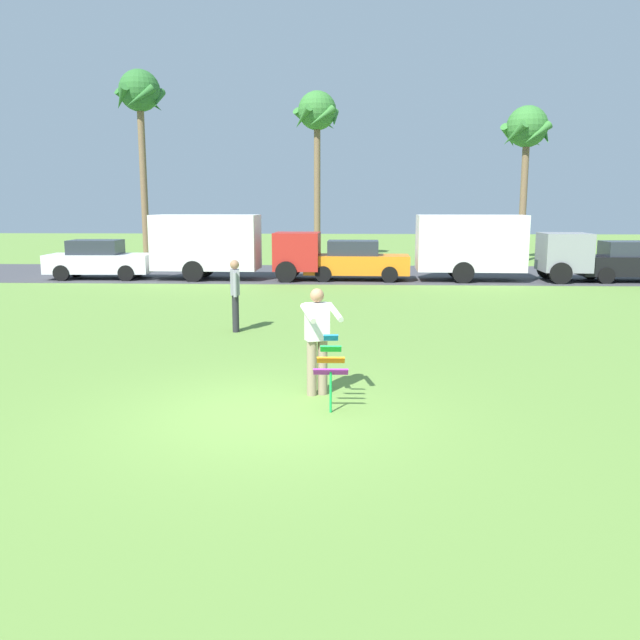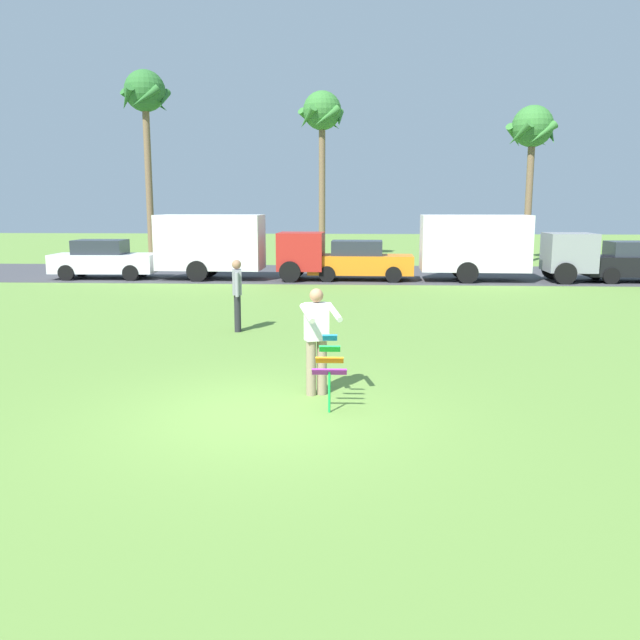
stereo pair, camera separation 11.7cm
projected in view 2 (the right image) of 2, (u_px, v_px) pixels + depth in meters
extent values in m
plane|color=olive|center=(263.00, 415.00, 9.61)|extent=(120.00, 120.00, 0.00)
cube|color=#424247|center=(326.00, 274.00, 29.11)|extent=(120.00, 8.00, 0.01)
cylinder|color=gray|center=(322.00, 367.00, 10.57)|extent=(0.16, 0.16, 0.90)
cylinder|color=gray|center=(311.00, 368.00, 10.52)|extent=(0.16, 0.16, 0.90)
cube|color=silver|center=(316.00, 322.00, 10.41)|extent=(0.41, 0.33, 0.60)
sphere|color=#9E7051|center=(316.00, 295.00, 10.34)|extent=(0.22, 0.22, 0.22)
cylinder|color=silver|center=(334.00, 312.00, 10.21)|extent=(0.28, 0.58, 0.24)
cylinder|color=silver|center=(307.00, 313.00, 10.09)|extent=(0.28, 0.58, 0.24)
cube|color=blue|center=(330.00, 338.00, 10.01)|extent=(0.23, 0.15, 0.12)
cube|color=green|center=(330.00, 349.00, 9.88)|extent=(0.32, 0.15, 0.12)
cube|color=orange|center=(330.00, 360.00, 9.74)|extent=(0.42, 0.15, 0.12)
cube|color=purple|center=(329.00, 372.00, 9.60)|extent=(0.52, 0.15, 0.12)
cylinder|color=green|center=(329.00, 392.00, 9.66)|extent=(0.04, 0.04, 0.62)
cube|color=white|center=(105.00, 263.00, 27.14)|extent=(4.26, 1.85, 0.76)
cube|color=#282D38|center=(100.00, 247.00, 27.03)|extent=(2.07, 1.47, 0.60)
cylinder|color=black|center=(142.00, 269.00, 27.97)|extent=(0.65, 0.24, 0.64)
cylinder|color=black|center=(131.00, 273.00, 26.38)|extent=(0.65, 0.24, 0.64)
cylinder|color=black|center=(82.00, 269.00, 28.02)|extent=(0.65, 0.24, 0.64)
cylinder|color=black|center=(66.00, 273.00, 26.43)|extent=(0.65, 0.24, 0.64)
cube|color=#B2231E|center=(301.00, 251.00, 26.55)|extent=(1.84, 1.93, 1.50)
cube|color=silver|center=(211.00, 242.00, 26.76)|extent=(4.24, 2.08, 2.20)
cylinder|color=black|center=(295.00, 267.00, 27.61)|extent=(0.85, 0.30, 0.84)
cylinder|color=black|center=(290.00, 272.00, 25.80)|extent=(0.85, 0.30, 0.84)
cylinder|color=black|center=(209.00, 267.00, 27.88)|extent=(0.85, 0.30, 0.84)
cylinder|color=black|center=(197.00, 271.00, 26.07)|extent=(0.85, 0.30, 0.84)
cube|color=orange|center=(361.00, 264.00, 26.56)|extent=(4.24, 1.80, 0.76)
cube|color=#282D38|center=(357.00, 248.00, 26.46)|extent=(2.05, 1.44, 0.60)
cylinder|color=black|center=(392.00, 271.00, 27.30)|extent=(0.64, 0.23, 0.64)
cylinder|color=black|center=(393.00, 275.00, 25.72)|extent=(0.64, 0.23, 0.64)
cylinder|color=black|center=(330.00, 270.00, 27.51)|extent=(0.64, 0.23, 0.64)
cylinder|color=black|center=(327.00, 274.00, 25.92)|extent=(0.64, 0.23, 0.64)
cube|color=gray|center=(569.00, 252.00, 25.93)|extent=(1.85, 1.95, 1.50)
cube|color=silver|center=(474.00, 243.00, 26.18)|extent=(4.26, 2.12, 2.20)
cylinder|color=black|center=(553.00, 269.00, 26.99)|extent=(0.85, 0.30, 0.84)
cylinder|color=black|center=(565.00, 274.00, 25.19)|extent=(0.85, 0.30, 0.84)
cylinder|color=black|center=(461.00, 268.00, 27.30)|extent=(0.85, 0.30, 0.84)
cylinder|color=black|center=(467.00, 273.00, 25.50)|extent=(0.85, 0.30, 0.84)
cube|color=black|center=(637.00, 266.00, 25.95)|extent=(4.21, 1.72, 0.76)
cube|color=#282D38|center=(635.00, 249.00, 25.85)|extent=(2.02, 1.41, 0.60)
cylinder|color=black|center=(596.00, 272.00, 26.87)|extent=(0.64, 0.22, 0.64)
cylinder|color=black|center=(611.00, 276.00, 25.28)|extent=(0.64, 0.22, 0.64)
cylinder|color=brown|center=(149.00, 180.00, 34.51)|extent=(0.36, 0.36, 8.59)
sphere|color=#2D6B2D|center=(145.00, 91.00, 33.73)|extent=(2.10, 2.10, 2.10)
cone|color=#2D6B2D|center=(163.00, 100.00, 33.76)|extent=(0.44, 1.56, 1.28)
cone|color=#2D6B2D|center=(156.00, 103.00, 34.68)|extent=(1.62, 0.90, 1.28)
cone|color=#2D6B2D|center=(134.00, 102.00, 34.40)|extent=(1.27, 1.52, 1.28)
cone|color=#2D6B2D|center=(127.00, 98.00, 33.30)|extent=(1.27, 1.52, 1.28)
cone|color=#2D6B2D|center=(145.00, 97.00, 32.90)|extent=(1.62, 0.90, 1.28)
cylinder|color=brown|center=(322.00, 188.00, 36.73)|extent=(0.36, 0.36, 7.92)
sphere|color=#387A33|center=(322.00, 110.00, 36.01)|extent=(2.10, 2.10, 2.10)
cone|color=#387A33|center=(339.00, 119.00, 36.03)|extent=(0.44, 1.56, 1.28)
cone|color=#387A33|center=(328.00, 121.00, 36.96)|extent=(1.62, 0.90, 1.28)
cone|color=#387A33|center=(309.00, 120.00, 36.68)|extent=(1.27, 1.52, 1.28)
cone|color=#387A33|center=(307.00, 118.00, 35.58)|extent=(1.27, 1.52, 1.28)
cone|color=#387A33|center=(327.00, 117.00, 35.18)|extent=(1.62, 0.90, 1.28)
cylinder|color=brown|center=(529.00, 197.00, 34.29)|extent=(0.36, 0.36, 6.79)
sphere|color=#387A33|center=(533.00, 126.00, 33.67)|extent=(2.10, 2.10, 2.10)
cone|color=#387A33|center=(551.00, 135.00, 33.69)|extent=(0.44, 1.56, 1.28)
cone|color=#387A33|center=(533.00, 137.00, 34.62)|extent=(1.62, 0.90, 1.28)
cone|color=#387A33|center=(514.00, 136.00, 34.34)|extent=(1.27, 1.52, 1.28)
cone|color=#387A33|center=(520.00, 134.00, 33.24)|extent=(1.27, 1.52, 1.28)
cone|color=#387A33|center=(543.00, 133.00, 32.84)|extent=(1.62, 0.90, 1.28)
cylinder|color=#26262B|center=(238.00, 312.00, 15.95)|extent=(0.16, 0.16, 0.90)
cylinder|color=#26262B|center=(238.00, 313.00, 15.77)|extent=(0.16, 0.16, 0.90)
cube|color=gray|center=(237.00, 282.00, 15.73)|extent=(0.28, 0.39, 0.60)
sphere|color=#9E7051|center=(237.00, 265.00, 15.66)|extent=(0.22, 0.22, 0.22)
cylinder|color=gray|center=(237.00, 282.00, 15.97)|extent=(0.09, 0.09, 0.58)
cylinder|color=gray|center=(237.00, 285.00, 15.50)|extent=(0.09, 0.09, 0.58)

